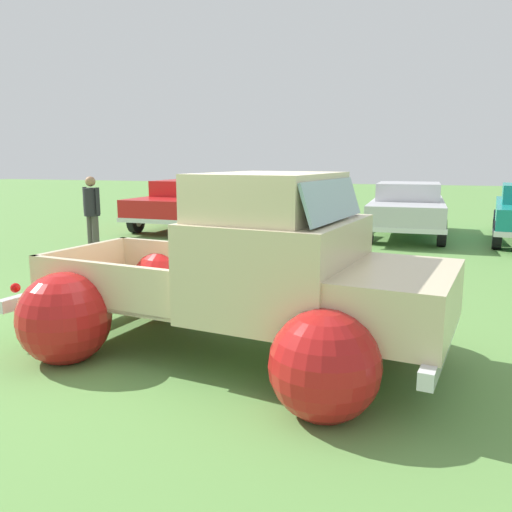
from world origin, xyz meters
TOP-DOWN VIEW (x-y plane):
  - ground_plane at (0.00, 0.00)m, footprint 80.00×80.00m
  - vintage_pickup_truck at (0.38, -0.05)m, footprint 4.83×3.26m
  - show_car_0 at (-4.83, 9.30)m, footprint 2.06×4.37m
  - show_car_1 at (-1.57, 8.65)m, footprint 2.45×4.64m
  - show_car_2 at (1.55, 9.58)m, footprint 1.94×4.58m
  - spectator_0 at (-1.33, 3.74)m, footprint 0.54×0.38m
  - spectator_1 at (-5.00, 4.85)m, footprint 0.53×0.43m

SIDE VIEW (x-z plane):
  - ground_plane at x=0.00m, z-range 0.00..0.00m
  - vintage_pickup_truck at x=0.38m, z-range -0.22..1.74m
  - show_car_1 at x=-1.57m, z-range 0.07..1.50m
  - show_car_0 at x=-4.83m, z-range 0.07..1.50m
  - show_car_2 at x=1.55m, z-range 0.07..1.50m
  - spectator_0 at x=-1.33m, z-range 0.11..1.75m
  - spectator_1 at x=-5.00m, z-range 0.12..1.80m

